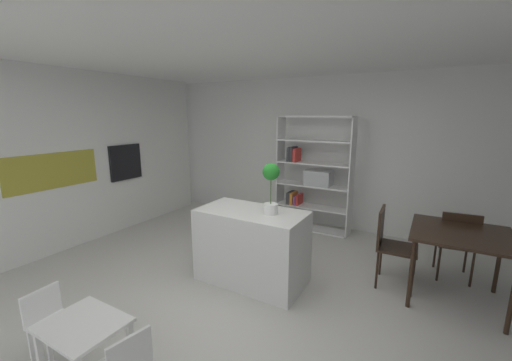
{
  "coord_description": "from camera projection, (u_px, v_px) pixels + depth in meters",
  "views": [
    {
      "loc": [
        1.69,
        -2.6,
        2.01
      ],
      "look_at": [
        -0.11,
        0.51,
        1.25
      ],
      "focal_mm": 21.76,
      "sensor_mm": 36.0,
      "label": 1
    }
  ],
  "objects": [
    {
      "name": "ground_plane",
      "position": [
        242.0,
        299.0,
        3.45
      ],
      "size": [
        10.21,
        10.21,
        0.0
      ],
      "primitive_type": "plane",
      "color": "beige"
    },
    {
      "name": "ceiling_slab",
      "position": [
        239.0,
        38.0,
        2.88
      ],
      "size": [
        7.41,
        5.72,
        0.06
      ],
      "color": "white",
      "rests_on": "ground_plane"
    },
    {
      "name": "back_partition",
      "position": [
        326.0,
        153.0,
        5.56
      ],
      "size": [
        7.41,
        0.06,
        2.68
      ],
      "primitive_type": "cube",
      "color": "silver",
      "rests_on": "ground_plane"
    },
    {
      "name": "tall_cabinet_run_left",
      "position": [
        60.0,
        159.0,
        4.79
      ],
      "size": [
        0.64,
        5.15,
        2.68
      ],
      "primitive_type": "cube",
      "color": "silver",
      "rests_on": "ground_plane"
    },
    {
      "name": "cabinet_niche_splashback",
      "position": [
        53.0,
        171.0,
        4.42
      ],
      "size": [
        0.01,
        1.28,
        0.51
      ],
      "color": "#9E932D",
      "rests_on": "ground_plane"
    },
    {
      "name": "built_in_oven",
      "position": [
        126.0,
        162.0,
        5.43
      ],
      "size": [
        0.06,
        0.61,
        0.61
      ],
      "color": "black",
      "rests_on": "ground_plane"
    },
    {
      "name": "kitchen_island",
      "position": [
        252.0,
        246.0,
        3.76
      ],
      "size": [
        1.28,
        0.68,
        0.9
      ],
      "primitive_type": "cube",
      "color": "silver",
      "rests_on": "ground_plane"
    },
    {
      "name": "potted_plant_on_island",
      "position": [
        271.0,
        183.0,
        3.48
      ],
      "size": [
        0.19,
        0.19,
        0.59
      ],
      "color": "white",
      "rests_on": "kitchen_island"
    },
    {
      "name": "open_bookshelf",
      "position": [
        310.0,
        178.0,
        5.41
      ],
      "size": [
        1.3,
        0.33,
        1.99
      ],
      "color": "white",
      "rests_on": "ground_plane"
    },
    {
      "name": "child_table",
      "position": [
        84.0,
        332.0,
        2.35
      ],
      "size": [
        0.6,
        0.49,
        0.48
      ],
      "color": "white",
      "rests_on": "ground_plane"
    },
    {
      "name": "child_chair_left",
      "position": [
        50.0,
        320.0,
        2.6
      ],
      "size": [
        0.33,
        0.33,
        0.58
      ],
      "rotation": [
        0.0,
        0.0,
        1.64
      ],
      "color": "white",
      "rests_on": "ground_plane"
    },
    {
      "name": "dining_table",
      "position": [
        461.0,
        240.0,
        3.3
      ],
      "size": [
        0.96,
        0.92,
        0.79
      ],
      "color": "black",
      "rests_on": "ground_plane"
    },
    {
      "name": "dining_chair_island_side",
      "position": [
        389.0,
        240.0,
        3.67
      ],
      "size": [
        0.45,
        0.44,
        0.93
      ],
      "rotation": [
        0.0,
        0.0,
        1.61
      ],
      "color": "black",
      "rests_on": "ground_plane"
    },
    {
      "name": "dining_chair_far",
      "position": [
        457.0,
        240.0,
        3.74
      ],
      "size": [
        0.45,
        0.48,
        0.89
      ],
      "rotation": [
        0.0,
        0.0,
        3.25
      ],
      "color": "black",
      "rests_on": "ground_plane"
    }
  ]
}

